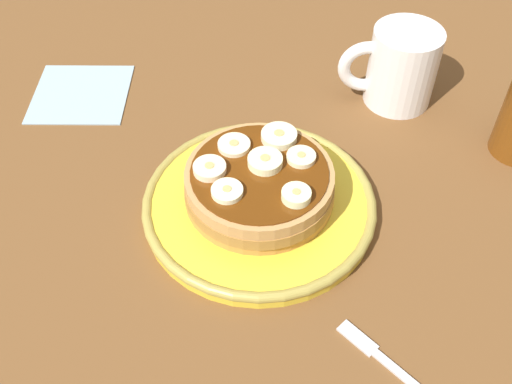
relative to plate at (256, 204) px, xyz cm
name	(u,v)px	position (x,y,z in cm)	size (l,w,h in cm)	color
ground_plane	(256,220)	(0.00, 0.00, -2.44)	(140.00, 140.00, 3.00)	brown
plate	(256,204)	(0.00, 0.00, 0.00)	(22.52, 22.52, 1.74)	yellow
pancake_stack	(254,184)	(0.15, -0.36, 2.47)	(14.80, 14.54, 4.01)	#C3823A
banana_slice_0	(262,162)	(-0.52, -0.90, 4.85)	(3.23, 3.23, 1.05)	#F3F0B5
banana_slice_1	(231,146)	(2.41, -3.23, 4.67)	(3.11, 3.11, 0.69)	beige
banana_slice_2	(293,196)	(-3.21, 3.27, 4.85)	(2.62, 2.62, 1.05)	#ECF2B4
banana_slice_3	(298,157)	(-3.85, -1.64, 4.70)	(2.74, 2.74, 0.75)	#F5E6B3
banana_slice_4	(276,137)	(-1.85, -4.35, 4.81)	(3.46, 3.46, 0.97)	#EFE9BC
banana_slice_5	(224,192)	(2.82, 2.72, 4.71)	(2.84, 2.84, 0.78)	#F7F4C1
banana_slice_6	(206,170)	(4.51, 0.14, 4.78)	(3.04, 3.04, 0.92)	#FDE1B5
coffee_mug	(396,66)	(-15.51, -17.36, 3.68)	(11.03, 7.64, 8.96)	white
napkin	(78,93)	(21.09, -17.87, -0.79)	(11.00, 11.00, 0.30)	#99B2BF
fork	(393,369)	(-10.87, 16.62, -0.69)	(9.83, 9.94, 0.50)	silver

